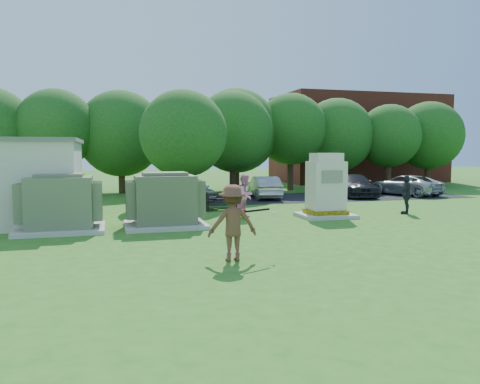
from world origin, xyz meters
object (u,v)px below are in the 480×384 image
object	(u,v)px
generator_cabinet	(326,189)
batter	(232,223)
person_at_picnic	(245,196)
car_silver_a	(264,187)
car_silver_b	(405,185)
transformer_right	(165,201)
picnic_table	(221,200)
person_walking_right	(406,195)
car_dark	(354,185)
car_white	(194,190)
transformer_left	(60,204)

from	to	relation	value
generator_cabinet	batter	size ratio (longest dim) A/B	1.40
batter	person_at_picnic	distance (m)	7.88
car_silver_a	car_silver_b	distance (m)	9.54
transformer_right	picnic_table	world-z (taller)	transformer_right
car_silver_b	person_at_picnic	bearing A→B (deg)	10.25
transformer_right	generator_cabinet	world-z (taller)	generator_cabinet
person_walking_right	car_dark	xyz separation A→B (m)	(1.89, 8.13, -0.18)
generator_cabinet	car_silver_a	world-z (taller)	generator_cabinet
batter	car_silver_b	world-z (taller)	batter
transformer_right	person_walking_right	xyz separation A→B (m)	(11.01, 0.72, -0.08)
car_white	car_silver_a	distance (m)	4.30
picnic_table	car_silver_b	size ratio (longest dim) A/B	0.39
car_silver_a	car_silver_b	world-z (taller)	car_silver_a
batter	car_white	distance (m)	15.17
car_silver_b	batter	bearing A→B (deg)	24.63
car_white	car_silver_b	distance (m)	13.83
person_walking_right	batter	bearing A→B (deg)	-14.34
transformer_left	generator_cabinet	xyz separation A→B (m)	(10.70, 0.74, 0.25)
car_silver_b	car_dark	bearing A→B (deg)	-21.23
generator_cabinet	car_silver_b	xyz separation A→B (m)	(9.54, 7.95, -0.56)
car_white	car_dark	distance (m)	10.19
batter	generator_cabinet	bearing A→B (deg)	-129.06
picnic_table	car_silver_a	world-z (taller)	car_silver_a
generator_cabinet	picnic_table	xyz separation A→B (m)	(-3.74, 3.82, -0.73)
transformer_left	car_white	xyz separation A→B (m)	(6.42, 9.10, -0.33)
transformer_right	car_silver_a	distance (m)	11.51
transformer_left	car_silver_a	distance (m)	14.08
picnic_table	car_silver_b	world-z (taller)	car_silver_b
picnic_table	person_walking_right	size ratio (longest dim) A/B	1.03
batter	car_dark	world-z (taller)	batter
generator_cabinet	person_at_picnic	distance (m)	3.50
car_dark	car_white	bearing A→B (deg)	-169.94
transformer_left	person_walking_right	xyz separation A→B (m)	(14.71, 0.72, -0.08)
person_at_picnic	car_silver_b	distance (m)	14.82
person_walking_right	car_dark	size ratio (longest dim) A/B	0.36
person_at_picnic	car_silver_a	xyz separation A→B (m)	(3.42, 7.63, -0.27)
transformer_right	car_silver_a	bearing A→B (deg)	52.44
car_silver_b	transformer_right	bearing A→B (deg)	8.88
car_white	car_silver_b	size ratio (longest dim) A/B	0.79
car_silver_a	batter	bearing A→B (deg)	75.84
car_silver_a	generator_cabinet	bearing A→B (deg)	97.23
generator_cabinet	car_silver_a	xyz separation A→B (m)	(0.02, 8.38, -0.54)
car_white	car_silver_b	world-z (taller)	car_silver_b
transformer_left	transformer_right	xyz separation A→B (m)	(3.70, 0.00, 0.00)
person_walking_right	car_dark	distance (m)	8.34
person_at_picnic	person_walking_right	bearing A→B (deg)	-47.36
transformer_right	generator_cabinet	distance (m)	7.04
batter	car_silver_a	world-z (taller)	batter
person_at_picnic	transformer_right	bearing A→B (deg)	161.09
car_silver_a	person_walking_right	bearing A→B (deg)	122.76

